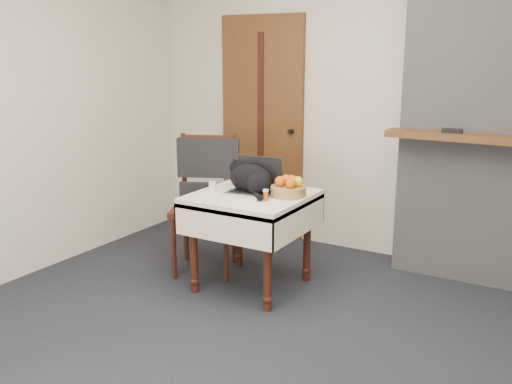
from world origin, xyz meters
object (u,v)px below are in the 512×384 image
(fruit_basket, at_px, (288,188))
(chair, at_px, (207,184))
(side_table, at_px, (252,209))
(cat, at_px, (251,179))
(laptop, at_px, (256,184))
(pill_bottle, at_px, (266,195))
(door, at_px, (262,128))
(cream_jar, at_px, (213,186))

(fruit_basket, height_order, chair, chair)
(chair, bearing_deg, side_table, -43.37)
(chair, bearing_deg, cat, -41.68)
(chair, bearing_deg, laptop, -38.50)
(pill_bottle, bearing_deg, side_table, 146.97)
(pill_bottle, bearing_deg, cat, 144.87)
(door, relative_size, fruit_basket, 8.03)
(side_table, bearing_deg, pill_bottle, -33.03)
(side_table, bearing_deg, fruit_basket, 17.63)
(side_table, distance_m, cat, 0.22)
(side_table, xyz_separation_m, fruit_basket, (0.25, 0.08, 0.17))
(cat, distance_m, fruit_basket, 0.28)
(door, xyz_separation_m, fruit_basket, (0.82, -1.06, -0.24))
(fruit_basket, bearing_deg, cream_jar, -166.31)
(laptop, xyz_separation_m, chair, (-0.53, 0.14, -0.09))
(laptop, distance_m, cat, 0.05)
(fruit_basket, bearing_deg, side_table, -162.37)
(chair, bearing_deg, cream_jar, -70.91)
(pill_bottle, relative_size, chair, 0.07)
(pill_bottle, relative_size, fruit_basket, 0.32)
(cat, bearing_deg, side_table, -26.90)
(pill_bottle, xyz_separation_m, fruit_basket, (0.07, 0.20, 0.02))
(fruit_basket, xyz_separation_m, chair, (-0.77, 0.10, -0.08))
(fruit_basket, relative_size, chair, 0.24)
(side_table, relative_size, pill_bottle, 9.85)
(pill_bottle, distance_m, chair, 0.76)
(side_table, xyz_separation_m, laptop, (0.01, 0.05, 0.18))
(door, xyz_separation_m, cat, (0.55, -1.12, -0.20))
(laptop, bearing_deg, door, 111.60)
(cream_jar, distance_m, pill_bottle, 0.48)
(door, xyz_separation_m, laptop, (0.58, -1.09, -0.24))
(laptop, height_order, cat, laptop)
(door, height_order, side_table, door)
(fruit_basket, distance_m, chair, 0.78)
(cat, bearing_deg, laptop, 65.93)
(side_table, height_order, pill_bottle, pill_bottle)
(cat, height_order, fruit_basket, cat)
(laptop, xyz_separation_m, pill_bottle, (0.17, -0.16, -0.02))
(fruit_basket, bearing_deg, cat, -168.22)
(pill_bottle, bearing_deg, laptop, 136.67)
(side_table, distance_m, laptop, 0.18)
(laptop, xyz_separation_m, cream_jar, (-0.30, -0.10, -0.03))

